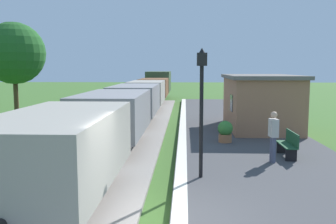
{
  "coord_description": "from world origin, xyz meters",
  "views": [
    {
      "loc": [
        0.5,
        -7.37,
        3.4
      ],
      "look_at": [
        -0.16,
        7.15,
        1.66
      ],
      "focal_mm": 39.74,
      "sensor_mm": 36.0,
      "label": 1
    }
  ],
  "objects_px": {
    "station_hut": "(260,102)",
    "bench_near_hut": "(289,144)",
    "freight_train": "(143,96)",
    "person_waiting": "(273,135)",
    "lamp_post_near": "(202,89)",
    "potted_planter": "(225,131)",
    "tree_field_left": "(14,53)"
  },
  "relations": [
    {
      "from": "bench_near_hut",
      "to": "lamp_post_near",
      "type": "distance_m",
      "value": 4.62
    },
    {
      "from": "person_waiting",
      "to": "lamp_post_near",
      "type": "height_order",
      "value": "lamp_post_near"
    },
    {
      "from": "lamp_post_near",
      "to": "freight_train",
      "type": "bearing_deg",
      "value": 102.62
    },
    {
      "from": "person_waiting",
      "to": "potted_planter",
      "type": "relative_size",
      "value": 1.87
    },
    {
      "from": "tree_field_left",
      "to": "person_waiting",
      "type": "bearing_deg",
      "value": -36.93
    },
    {
      "from": "station_hut",
      "to": "tree_field_left",
      "type": "xyz_separation_m",
      "value": [
        -14.28,
        2.99,
        2.61
      ]
    },
    {
      "from": "freight_train",
      "to": "person_waiting",
      "type": "distance_m",
      "value": 14.46
    },
    {
      "from": "person_waiting",
      "to": "potted_planter",
      "type": "bearing_deg",
      "value": -75.84
    },
    {
      "from": "person_waiting",
      "to": "potted_planter",
      "type": "xyz_separation_m",
      "value": [
        -1.23,
        3.31,
        -0.46
      ]
    },
    {
      "from": "station_hut",
      "to": "bench_near_hut",
      "type": "bearing_deg",
      "value": -92.0
    },
    {
      "from": "potted_planter",
      "to": "lamp_post_near",
      "type": "bearing_deg",
      "value": -103.63
    },
    {
      "from": "station_hut",
      "to": "bench_near_hut",
      "type": "relative_size",
      "value": 3.87
    },
    {
      "from": "person_waiting",
      "to": "lamp_post_near",
      "type": "relative_size",
      "value": 0.46
    },
    {
      "from": "bench_near_hut",
      "to": "person_waiting",
      "type": "xyz_separation_m",
      "value": [
        -0.73,
        -0.75,
        0.46
      ]
    },
    {
      "from": "freight_train",
      "to": "person_waiting",
      "type": "height_order",
      "value": "freight_train"
    },
    {
      "from": "freight_train",
      "to": "person_waiting",
      "type": "bearing_deg",
      "value": -66.11
    },
    {
      "from": "station_hut",
      "to": "lamp_post_near",
      "type": "bearing_deg",
      "value": -111.12
    },
    {
      "from": "lamp_post_near",
      "to": "bench_near_hut",
      "type": "bearing_deg",
      "value": 38.97
    },
    {
      "from": "freight_train",
      "to": "tree_field_left",
      "type": "relative_size",
      "value": 6.37
    },
    {
      "from": "station_hut",
      "to": "person_waiting",
      "type": "relative_size",
      "value": 3.39
    },
    {
      "from": "lamp_post_near",
      "to": "person_waiting",
      "type": "bearing_deg",
      "value": 36.61
    },
    {
      "from": "freight_train",
      "to": "bench_near_hut",
      "type": "distance_m",
      "value": 14.11
    },
    {
      "from": "potted_planter",
      "to": "tree_field_left",
      "type": "xyz_separation_m",
      "value": [
        -12.1,
        6.71,
        3.54
      ]
    },
    {
      "from": "station_hut",
      "to": "potted_planter",
      "type": "relative_size",
      "value": 6.33
    },
    {
      "from": "station_hut",
      "to": "bench_near_hut",
      "type": "height_order",
      "value": "station_hut"
    },
    {
      "from": "potted_planter",
      "to": "tree_field_left",
      "type": "distance_m",
      "value": 14.29
    },
    {
      "from": "bench_near_hut",
      "to": "tree_field_left",
      "type": "height_order",
      "value": "tree_field_left"
    },
    {
      "from": "freight_train",
      "to": "tree_field_left",
      "type": "height_order",
      "value": "tree_field_left"
    },
    {
      "from": "station_hut",
      "to": "potted_planter",
      "type": "height_order",
      "value": "station_hut"
    },
    {
      "from": "freight_train",
      "to": "potted_planter",
      "type": "relative_size",
      "value": 42.79
    },
    {
      "from": "station_hut",
      "to": "person_waiting",
      "type": "bearing_deg",
      "value": -97.67
    },
    {
      "from": "person_waiting",
      "to": "tree_field_left",
      "type": "relative_size",
      "value": 0.28
    }
  ]
}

